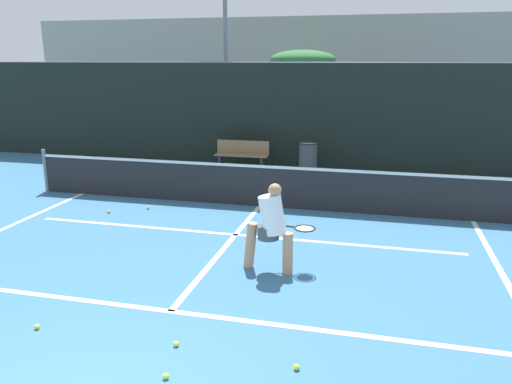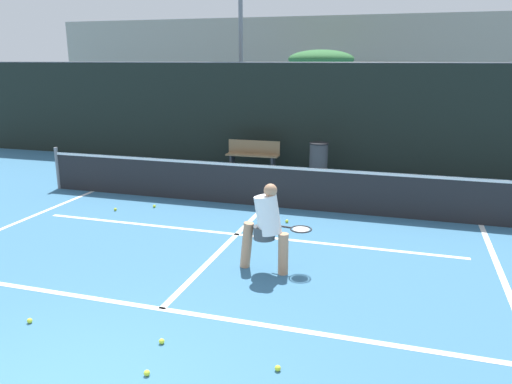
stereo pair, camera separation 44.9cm
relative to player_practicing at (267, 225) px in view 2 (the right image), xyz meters
The scene contains 20 objects.
court_baseline_near 2.05m from the player_practicing, 121.67° to the right, with size 11.00×0.10×0.01m, color white.
court_service_line 1.91m from the player_practicing, 124.81° to the left, with size 8.25×0.10×0.01m, color white.
court_center_mark 1.53m from the player_practicing, 138.36° to the left, with size 0.10×5.02×0.01m, color white.
court_sideline_left 5.63m from the player_practicing, behind, with size 0.10×6.02×0.01m, color white.
court_sideline_right 3.70m from the player_practicing, 14.22° to the left, with size 0.10×6.02×0.01m, color white.
net 3.55m from the player_practicing, 106.39° to the left, with size 11.09×0.09×1.07m.
fence_back 7.96m from the player_practicing, 97.26° to the left, with size 24.00×0.06×3.14m.
player_practicing is the anchor object (origin of this frame).
tennis_ball_scattered_0 2.72m from the player_practicing, 71.68° to the right, with size 0.07×0.07×0.07m, color #D1E033.
tennis_ball_scattered_1 3.50m from the player_practicing, 134.82° to the right, with size 0.07×0.07×0.07m, color #D1E033.
tennis_ball_scattered_3 4.29m from the player_practicing, 142.43° to the left, with size 0.07×0.07×0.07m, color #D1E033.
tennis_ball_scattered_4 4.62m from the player_practicing, 152.55° to the left, with size 0.07×0.07×0.07m, color #D1E033.
tennis_ball_scattered_5 2.55m from the player_practicing, 104.30° to the right, with size 0.07×0.07×0.07m, color #D1E033.
tennis_ball_scattered_6 3.09m from the player_practicing, 99.00° to the right, with size 0.07×0.07×0.07m, color #D1E033.
tennis_ball_scattered_7 2.52m from the player_practicing, 96.04° to the left, with size 0.07×0.07×0.07m, color #D1E033.
courtside_bench 7.50m from the player_practicing, 108.94° to the left, with size 1.61×0.39×0.86m.
trash_bin 6.88m from the player_practicing, 93.41° to the left, with size 0.54×0.54×0.94m.
parked_car 11.47m from the player_practicing, 110.19° to the left, with size 1.70×4.39×1.39m.
tree_west 17.89m from the player_practicing, 97.39° to the left, with size 3.15×3.15×3.67m.
building_far 22.18m from the player_practicing, 92.60° to the left, with size 36.00×2.40×5.47m, color gray.
Camera 2 is at (2.96, -3.00, 3.22)m, focal length 35.00 mm.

